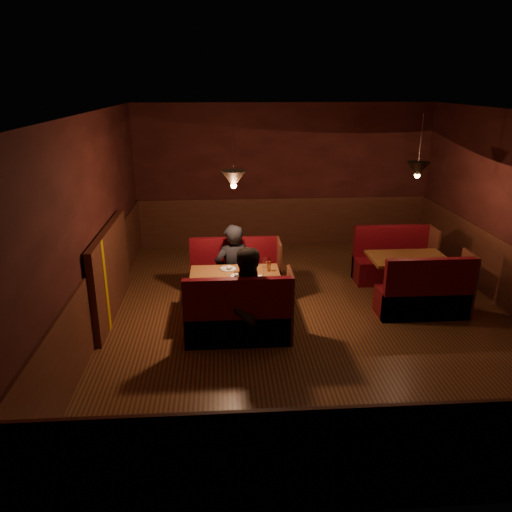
{
  "coord_description": "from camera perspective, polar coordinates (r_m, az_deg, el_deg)",
  "views": [
    {
      "loc": [
        -1.27,
        -6.54,
        3.28
      ],
      "look_at": [
        -0.8,
        0.08,
        0.95
      ],
      "focal_mm": 35.0,
      "sensor_mm": 36.0,
      "label": 1
    }
  ],
  "objects": [
    {
      "name": "diner_a",
      "position": [
        7.66,
        -2.73,
        0.38
      ],
      "size": [
        0.68,
        0.57,
        1.59
      ],
      "primitive_type": "imported",
      "rotation": [
        0.0,
        0.0,
        3.52
      ],
      "color": "black",
      "rests_on": "ground"
    },
    {
      "name": "second_bench_far",
      "position": [
        8.95,
        15.38,
        -0.83
      ],
      "size": [
        1.33,
        0.5,
        0.95
      ],
      "color": "#4C050A",
      "rests_on": "ground"
    },
    {
      "name": "room",
      "position": [
        7.03,
        4.31,
        0.78
      ],
      "size": [
        6.02,
        7.02,
        2.92
      ],
      "color": "#3F2316",
      "rests_on": "ground"
    },
    {
      "name": "main_bench_near",
      "position": [
        6.61,
        -1.93,
        -7.43
      ],
      "size": [
        1.41,
        0.5,
        0.96
      ],
      "color": "#4C050A",
      "rests_on": "ground"
    },
    {
      "name": "second_table",
      "position": [
        8.24,
        16.91,
        -1.25
      ],
      "size": [
        1.2,
        0.77,
        0.68
      ],
      "color": "brown",
      "rests_on": "ground"
    },
    {
      "name": "second_bench_near",
      "position": [
        7.7,
        18.78,
        -4.51
      ],
      "size": [
        1.33,
        0.5,
        0.95
      ],
      "color": "#4C050A",
      "rests_on": "ground"
    },
    {
      "name": "diner_b",
      "position": [
        6.42,
        -0.53,
        -3.15
      ],
      "size": [
        0.96,
        0.86,
        1.65
      ],
      "primitive_type": "imported",
      "rotation": [
        0.0,
        0.0,
        0.34
      ],
      "color": "black",
      "rests_on": "ground"
    },
    {
      "name": "main_table",
      "position": [
        7.18,
        -2.29,
        -3.22
      ],
      "size": [
        1.28,
        0.78,
        0.9
      ],
      "color": "brown",
      "rests_on": "ground"
    },
    {
      "name": "main_bench_far",
      "position": [
        7.94,
        -2.33,
        -2.7
      ],
      "size": [
        1.41,
        0.5,
        0.96
      ],
      "color": "#4C050A",
      "rests_on": "ground"
    }
  ]
}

